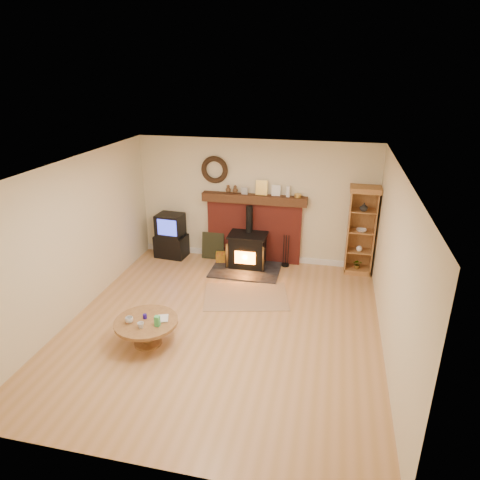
% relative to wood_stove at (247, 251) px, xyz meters
% --- Properties ---
extents(ground, '(5.50, 5.50, 0.00)m').
position_rel_wood_stove_xyz_m(ground, '(0.06, -2.27, -0.36)').
color(ground, '#B5824B').
rests_on(ground, ground).
extents(room_shell, '(5.02, 5.52, 2.61)m').
position_rel_wood_stove_xyz_m(room_shell, '(0.04, -2.18, 1.36)').
color(room_shell, beige).
rests_on(room_shell, ground).
extents(chimney_breast, '(2.20, 0.22, 1.78)m').
position_rel_wood_stove_xyz_m(chimney_breast, '(0.06, 0.40, 0.45)').
color(chimney_breast, maroon).
rests_on(chimney_breast, ground).
extents(wood_stove, '(1.40, 1.00, 1.29)m').
position_rel_wood_stove_xyz_m(wood_stove, '(0.00, 0.00, 0.00)').
color(wood_stove, black).
rests_on(wood_stove, ground).
extents(area_rug, '(1.72, 1.36, 0.01)m').
position_rel_wood_stove_xyz_m(area_rug, '(0.23, -1.25, -0.35)').
color(area_rug, brown).
rests_on(area_rug, ground).
extents(tv_unit, '(0.70, 0.52, 0.98)m').
position_rel_wood_stove_xyz_m(tv_unit, '(-1.76, 0.19, 0.11)').
color(tv_unit, black).
rests_on(tv_unit, ground).
extents(curio_cabinet, '(0.58, 0.42, 1.81)m').
position_rel_wood_stove_xyz_m(curio_cabinet, '(2.25, 0.28, 0.55)').
color(curio_cabinet, brown).
rests_on(curio_cabinet, ground).
extents(firelog_box, '(0.38, 0.29, 0.21)m').
position_rel_wood_stove_xyz_m(firelog_box, '(-0.54, 0.13, -0.25)').
color(firelog_box, '#CEDB18').
rests_on(firelog_box, ground).
extents(leaning_painting, '(0.49, 0.13, 0.59)m').
position_rel_wood_stove_xyz_m(leaning_painting, '(-0.83, 0.28, -0.06)').
color(leaning_painting, black).
rests_on(leaning_painting, ground).
extents(fire_tools, '(0.16, 0.16, 0.70)m').
position_rel_wood_stove_xyz_m(fire_tools, '(0.78, 0.23, -0.22)').
color(fire_tools, black).
rests_on(fire_tools, ground).
extents(coffee_table, '(0.95, 0.95, 0.57)m').
position_rel_wood_stove_xyz_m(coffee_table, '(-0.93, -2.99, -0.02)').
color(coffee_table, brown).
rests_on(coffee_table, ground).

